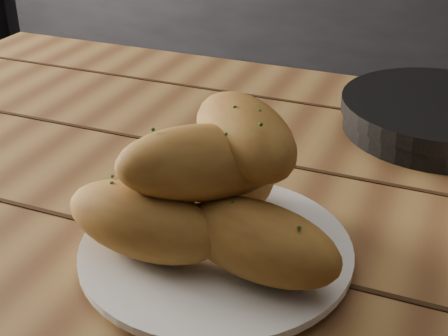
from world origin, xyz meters
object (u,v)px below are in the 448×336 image
skillet (442,116)px  plate (216,252)px  table (268,282)px  bread_rolls (215,190)px

skillet → plate: bearing=-113.7°
table → plate: bearing=-100.1°
plate → skillet: skillet is taller
table → skillet: size_ratio=3.46×
plate → skillet: size_ratio=0.64×
table → skillet: bearing=61.5°
table → plate: size_ratio=5.37×
plate → bread_rolls: size_ratio=0.95×
table → plate: 0.16m
bread_rolls → table: bearing=78.8°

